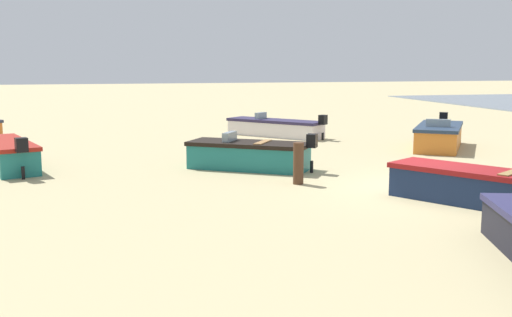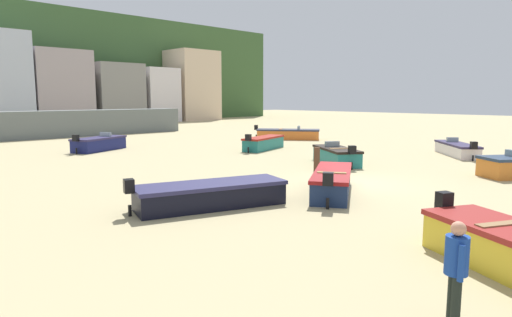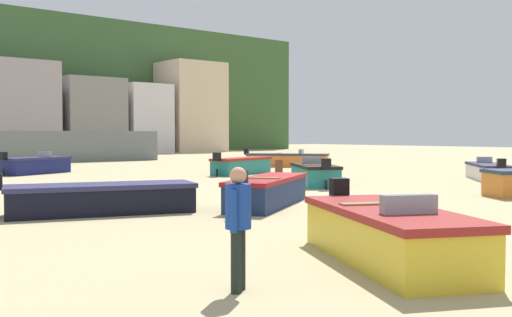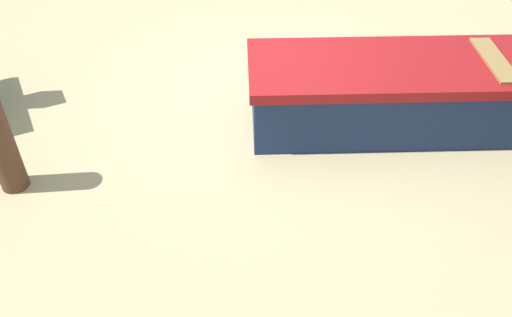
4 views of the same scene
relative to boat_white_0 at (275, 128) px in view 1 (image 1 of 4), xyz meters
The scene contains 7 objects.
ground_plane 12.02m from the boat_white_0, behind, with size 160.00×160.00×0.00m, color tan.
boat_white_0 is the anchor object (origin of this frame).
boat_teal_1 8.46m from the boat_white_0, 159.28° to the left, with size 3.15×3.85×1.16m.
boat_teal_2 11.87m from the boat_white_0, 120.68° to the left, with size 4.35×2.41×1.17m.
boat_orange_5 7.18m from the boat_white_0, 135.44° to the right, with size 4.16×3.50×1.21m.
boat_navy_7 14.02m from the boat_white_0, behind, with size 4.44×3.48×1.15m.
mooring_post_near_water 10.76m from the boat_white_0, 168.00° to the left, with size 0.28×0.28×1.12m, color #503322.
Camera 1 is at (-14.22, 7.80, 3.27)m, focal length 43.57 mm.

